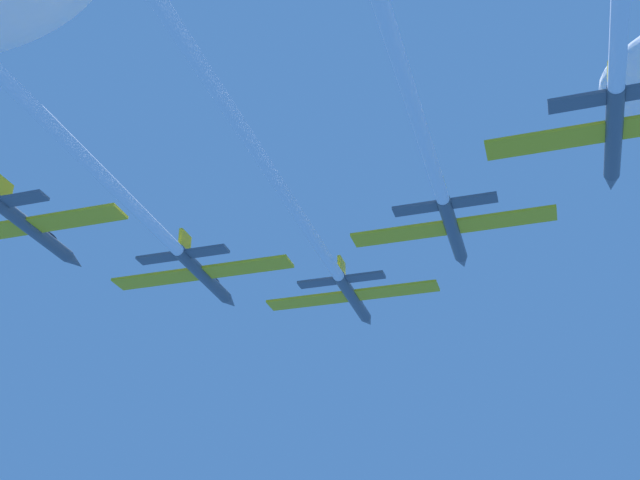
{
  "coord_description": "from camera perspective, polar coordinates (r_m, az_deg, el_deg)",
  "views": [
    {
      "loc": [
        17.36,
        -72.07,
        -32.47
      ],
      "look_at": [
        -0.2,
        -13.69,
        -0.28
      ],
      "focal_mm": 44.06,
      "sensor_mm": 36.0,
      "label": 1
    }
  ],
  "objects": [
    {
      "name": "jet_right_wing",
      "position": [
        54.29,
        6.82,
        9.62
      ],
      "size": [
        17.67,
        61.19,
        2.93
      ],
      "color": "#4C5660"
    },
    {
      "name": "jet_left_wing",
      "position": [
        61.85,
        -14.96,
        3.98
      ],
      "size": [
        17.67,
        58.58,
        2.93
      ],
      "color": "#4C5660"
    },
    {
      "name": "jet_lead",
      "position": [
        64.9,
        -1.61,
        1.92
      ],
      "size": [
        17.67,
        60.74,
        2.93
      ],
      "color": "#4C5660"
    }
  ]
}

